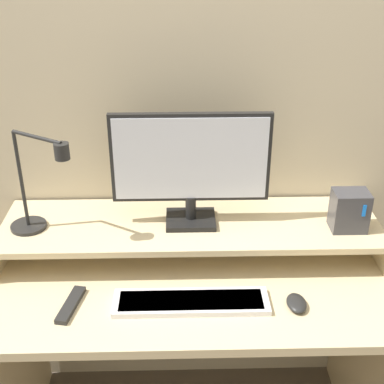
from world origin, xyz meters
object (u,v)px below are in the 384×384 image
at_px(desk_lamp, 37,192).
at_px(remote_control, 71,305).
at_px(mouse, 297,303).
at_px(router_dock, 349,211).
at_px(keyboard, 191,302).
at_px(monitor, 192,164).

relative_size(desk_lamp, remote_control, 2.07).
height_order(desk_lamp, mouse, desk_lamp).
xyz_separation_m(router_dock, remote_control, (-0.90, -0.24, -0.18)).
distance_m(desk_lamp, keyboard, 0.60).
xyz_separation_m(monitor, remote_control, (-0.37, -0.30, -0.33)).
height_order(router_dock, remote_control, router_dock).
height_order(router_dock, mouse, router_dock).
xyz_separation_m(monitor, keyboard, (-0.01, -0.30, -0.32)).
xyz_separation_m(mouse, remote_control, (-0.68, 0.02, -0.01)).
height_order(router_dock, keyboard, router_dock).
relative_size(keyboard, mouse, 5.16).
relative_size(router_dock, keyboard, 0.29).
relative_size(monitor, mouse, 5.67).
xyz_separation_m(desk_lamp, remote_control, (0.12, -0.24, -0.26)).
distance_m(monitor, desk_lamp, 0.50).
height_order(mouse, remote_control, mouse).
height_order(keyboard, mouse, mouse).
bearing_deg(mouse, keyboard, 176.87).
relative_size(monitor, desk_lamp, 1.48).
relative_size(mouse, remote_control, 0.54).
bearing_deg(monitor, mouse, -45.62).
xyz_separation_m(monitor, router_dock, (0.52, -0.06, -0.15)).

